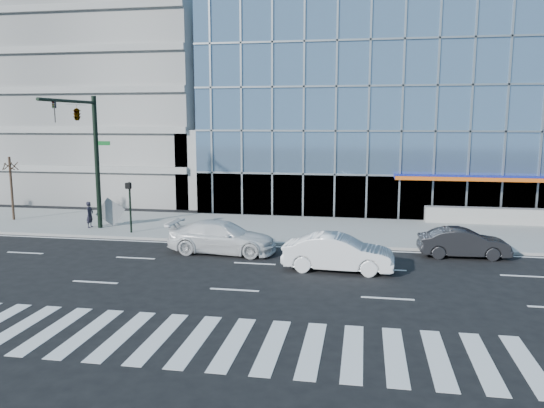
{
  "coord_description": "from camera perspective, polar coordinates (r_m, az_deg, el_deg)",
  "views": [
    {
      "loc": [
        4.97,
        -23.83,
        6.71
      ],
      "look_at": [
        0.31,
        3.0,
        2.4
      ],
      "focal_mm": 35.0,
      "sensor_mm": 36.0,
      "label": 1
    }
  ],
  "objects": [
    {
      "name": "parking_garage",
      "position": [
        55.83,
        -17.11,
        11.97
      ],
      "size": [
        24.0,
        24.0,
        20.0
      ],
      "primitive_type": "cube",
      "color": "gray",
      "rests_on": "ground"
    },
    {
      "name": "tilted_panel",
      "position": [
        34.58,
        -16.98,
        -0.82
      ],
      "size": [
        1.76,
        0.54,
        1.81
      ],
      "primitive_type": "cube",
      "rotation": [
        0.0,
        0.62,
        0.27
      ],
      "color": "gray",
      "rests_on": "sidewalk"
    },
    {
      "name": "theatre_building",
      "position": [
        50.65,
        20.41,
        9.32
      ],
      "size": [
        42.0,
        26.0,
        15.0
      ],
      "primitive_type": "cube",
      "color": "#6889AD",
      "rests_on": "ground"
    },
    {
      "name": "tower_backdrop",
      "position": [
        101.62,
        -11.01,
        18.62
      ],
      "size": [
        14.0,
        14.0,
        48.0
      ],
      "primitive_type": "cube",
      "color": "gray",
      "rests_on": "ground"
    },
    {
      "name": "ramp_block",
      "position": [
        43.4,
        -4.83,
        4.05
      ],
      "size": [
        6.0,
        8.0,
        6.0
      ],
      "primitive_type": "cube",
      "color": "gray",
      "rests_on": "ground"
    },
    {
      "name": "street_tree_near",
      "position": [
        38.96,
        -26.37,
        3.74
      ],
      "size": [
        1.1,
        1.1,
        4.23
      ],
      "color": "#332319",
      "rests_on": "sidewalk"
    },
    {
      "name": "dark_sedan",
      "position": [
        27.93,
        19.9,
        -3.95
      ],
      "size": [
        4.41,
        1.75,
        1.43
      ],
      "primitive_type": "imported",
      "rotation": [
        0.0,
        0.0,
        1.63
      ],
      "color": "black",
      "rests_on": "ground"
    },
    {
      "name": "white_suv",
      "position": [
        27.22,
        -5.37,
        -3.58
      ],
      "size": [
        5.66,
        2.53,
        1.61
      ],
      "primitive_type": "imported",
      "rotation": [
        0.0,
        0.0,
        1.52
      ],
      "color": "white",
      "rests_on": "ground"
    },
    {
      "name": "ground",
      "position": [
        25.25,
        -1.87,
        -6.43
      ],
      "size": [
        160.0,
        160.0,
        0.0
      ],
      "primitive_type": "plane",
      "color": "black",
      "rests_on": "ground"
    },
    {
      "name": "white_sedan",
      "position": [
        24.12,
        7.13,
        -5.23
      ],
      "size": [
        5.04,
        2.0,
        1.63
      ],
      "primitive_type": "imported",
      "rotation": [
        0.0,
        0.0,
        1.52
      ],
      "color": "white",
      "rests_on": "ground"
    },
    {
      "name": "traffic_signal",
      "position": [
        32.59,
        -19.67,
        7.51
      ],
      "size": [
        1.14,
        5.74,
        8.0
      ],
      "color": "black",
      "rests_on": "sidewalk"
    },
    {
      "name": "pedestrian",
      "position": [
        34.58,
        -19.01,
        -1.09
      ],
      "size": [
        0.39,
        0.59,
        1.61
      ],
      "primitive_type": "imported",
      "rotation": [
        0.0,
        0.0,
        1.56
      ],
      "color": "black",
      "rests_on": "sidewalk"
    },
    {
      "name": "ped_signal_post",
      "position": [
        32.1,
        -15.08,
        0.49
      ],
      "size": [
        0.3,
        0.33,
        3.0
      ],
      "color": "black",
      "rests_on": "sidewalk"
    },
    {
      "name": "sidewalk",
      "position": [
        32.89,
        0.96,
        -2.65
      ],
      "size": [
        120.0,
        8.0,
        0.15
      ],
      "primitive_type": "cube",
      "color": "gray",
      "rests_on": "ground"
    }
  ]
}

